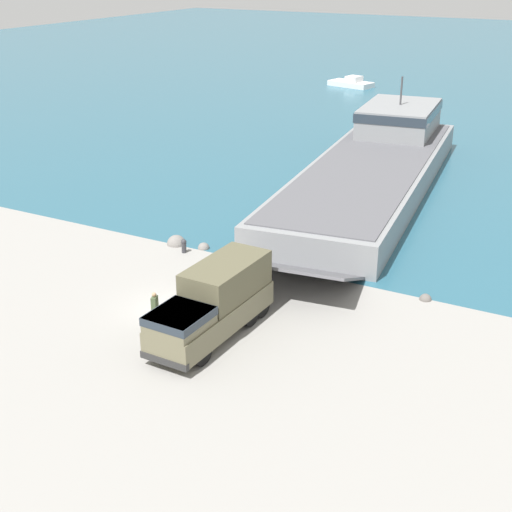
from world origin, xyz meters
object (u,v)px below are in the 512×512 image
(soldier_on_ramp, at_px, (155,306))
(military_truck, at_px, (214,303))
(landing_craft, at_px, (376,163))
(mooring_bollard, at_px, (184,245))
(moored_boat_a, at_px, (351,83))

(soldier_on_ramp, bearing_deg, military_truck, -6.94)
(landing_craft, distance_m, mooring_bollard, 19.83)
(military_truck, distance_m, mooring_bollard, 10.36)
(military_truck, height_order, mooring_bollard, military_truck)
(moored_boat_a, bearing_deg, mooring_bollard, -155.06)
(mooring_bollard, bearing_deg, landing_craft, 74.76)
(landing_craft, bearing_deg, mooring_bollard, -112.33)
(landing_craft, relative_size, mooring_bollard, 43.24)
(soldier_on_ramp, height_order, moored_boat_a, soldier_on_ramp)
(landing_craft, distance_m, soldier_on_ramp, 27.36)
(soldier_on_ramp, relative_size, moored_boat_a, 0.27)
(soldier_on_ramp, distance_m, moored_boat_a, 70.04)
(landing_craft, xyz_separation_m, soldier_on_ramp, (-1.33, -27.32, -0.63))
(landing_craft, xyz_separation_m, mooring_bollard, (-5.20, -19.10, -1.16))
(soldier_on_ramp, bearing_deg, mooring_bollard, 97.66)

